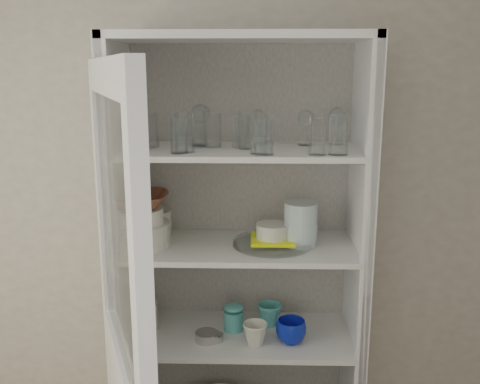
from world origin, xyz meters
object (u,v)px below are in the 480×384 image
at_px(yellow_trivet, 272,239).
at_px(mug_teal, 270,315).
at_px(teal_jar, 234,319).
at_px(terracotta_bowl, 138,201).
at_px(pantry_cabinet, 240,308).
at_px(mug_blue, 291,331).
at_px(glass_platter, 272,243).
at_px(cream_bowl, 138,215).
at_px(plate_stack_front, 139,234).
at_px(white_canister, 146,316).
at_px(mug_white, 255,334).
at_px(goblet_1, 258,126).
at_px(goblet_2, 306,126).
at_px(goblet_0, 201,123).
at_px(white_ramekin, 273,231).
at_px(plate_stack_back, 147,222).
at_px(measuring_cups, 207,336).
at_px(goblet_3, 337,124).
at_px(grey_bowl_stack, 301,224).

bearing_deg(yellow_trivet, mug_teal, 93.71).
bearing_deg(mug_teal, teal_jar, -153.59).
xyz_separation_m(terracotta_bowl, yellow_trivet, (0.54, 0.03, -0.17)).
distance_m(pantry_cabinet, mug_blue, 0.26).
relative_size(glass_platter, teal_jar, 3.19).
bearing_deg(terracotta_bowl, cream_bowl, 0.00).
xyz_separation_m(plate_stack_front, white_canister, (-0.00, 0.05, -0.39)).
distance_m(yellow_trivet, mug_white, 0.40).
distance_m(goblet_1, terracotta_bowl, 0.57).
bearing_deg(teal_jar, goblet_2, 12.93).
relative_size(terracotta_bowl, teal_jar, 2.41).
xyz_separation_m(glass_platter, mug_teal, (-0.01, 0.08, -0.36)).
xyz_separation_m(terracotta_bowl, mug_white, (0.47, -0.07, -0.54)).
distance_m(goblet_0, mug_teal, 0.89).
relative_size(goblet_1, teal_jar, 1.56).
height_order(pantry_cabinet, goblet_2, pantry_cabinet).
height_order(yellow_trivet, white_ramekin, white_ramekin).
distance_m(goblet_1, plate_stack_back, 0.64).
bearing_deg(measuring_cups, goblet_1, 37.46).
distance_m(goblet_2, white_ramekin, 0.45).
distance_m(plate_stack_front, glass_platter, 0.55).
xyz_separation_m(cream_bowl, mug_white, (0.47, -0.07, -0.48)).
relative_size(yellow_trivet, mug_teal, 1.68).
bearing_deg(white_canister, mug_blue, -9.07).
bearing_deg(measuring_cups, goblet_0, 99.19).
xyz_separation_m(mug_blue, mug_white, (-0.15, -0.02, -0.00)).
bearing_deg(cream_bowl, goblet_3, 10.63).
distance_m(goblet_2, cream_bowl, 0.77).
bearing_deg(yellow_trivet, white_canister, 177.12).
xyz_separation_m(cream_bowl, grey_bowl_stack, (0.66, 0.03, -0.04)).
height_order(goblet_1, grey_bowl_stack, goblet_1).
bearing_deg(measuring_cups, terracotta_bowl, 171.29).
height_order(goblet_1, mug_teal, goblet_1).
distance_m(goblet_3, yellow_trivet, 0.54).
bearing_deg(glass_platter, white_canister, 177.12).
distance_m(goblet_1, plate_stack_front, 0.66).
relative_size(glass_platter, grey_bowl_stack, 1.82).
relative_size(cream_bowl, terracotta_bowl, 0.81).
height_order(pantry_cabinet, terracotta_bowl, pantry_cabinet).
xyz_separation_m(plate_stack_front, mug_white, (0.47, -0.07, -0.40)).
bearing_deg(goblet_1, goblet_0, 179.36).
height_order(grey_bowl_stack, white_canister, grey_bowl_stack).
distance_m(goblet_0, measuring_cups, 0.89).
bearing_deg(plate_stack_back, goblet_1, -4.26).
bearing_deg(yellow_trivet, teal_jar, 168.96).
height_order(goblet_0, mug_white, goblet_0).
relative_size(goblet_0, mug_teal, 1.74).
bearing_deg(goblet_1, yellow_trivet, -54.40).
bearing_deg(goblet_0, glass_platter, -17.22).
bearing_deg(goblet_1, cream_bowl, -166.29).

